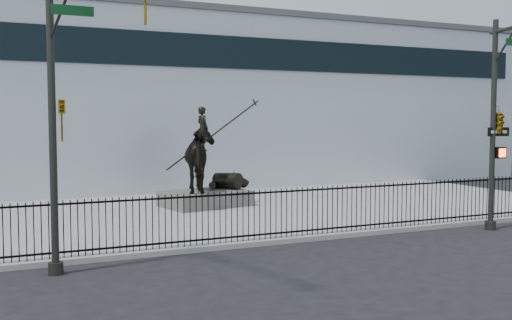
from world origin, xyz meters
name	(u,v)px	position (x,y,z in m)	size (l,w,h in m)	color
ground	(313,250)	(0.00, 0.00, 0.00)	(120.00, 120.00, 0.00)	black
plaza	(223,212)	(0.00, 7.00, 0.07)	(30.00, 12.00, 0.15)	#999996
building	(142,105)	(0.00, 20.00, 4.50)	(44.00, 14.00, 9.00)	silver
picket_fence	(292,212)	(0.00, 1.25, 0.90)	(22.10, 0.10, 1.50)	black
statue_plinth	(205,199)	(-0.27, 8.36, 0.46)	(3.34, 2.30, 0.63)	#4F4D48
equestrian_statue	(206,159)	(-0.20, 8.37, 2.09)	(4.21, 3.04, 3.63)	black
traffic_signal_left	(67,106)	(-6.75, -0.62, 4.03)	(1.52, 4.84, 7.00)	#242621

